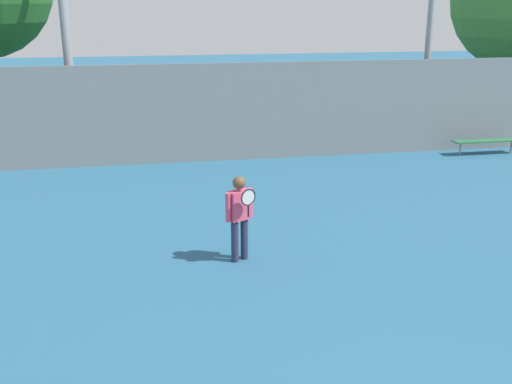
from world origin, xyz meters
name	(u,v)px	position (x,y,z in m)	size (l,w,h in m)	color
tennis_player	(240,213)	(-1.05, 6.59, 0.94)	(0.54, 0.51, 1.63)	#282D47
bench_courtside_far	(487,141)	(7.81, 13.17, 0.41)	(2.19, 0.40, 0.45)	#28663D
back_fence	(237,112)	(0.00, 13.89, 1.45)	(30.51, 0.06, 2.90)	gray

